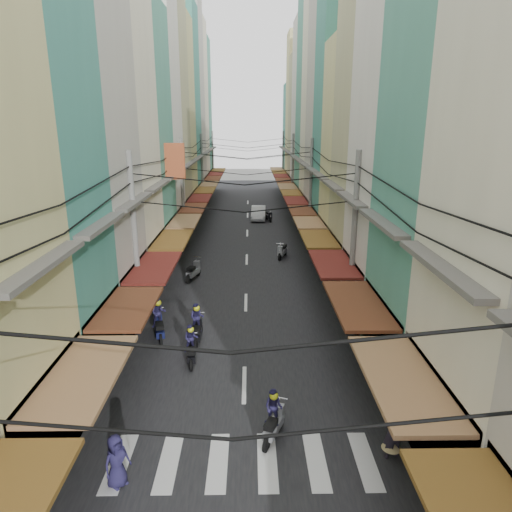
{
  "coord_description": "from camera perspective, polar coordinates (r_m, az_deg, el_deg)",
  "views": [
    {
      "loc": [
        0.23,
        -16.81,
        9.29
      ],
      "look_at": [
        0.55,
        6.16,
        2.56
      ],
      "focal_mm": 32.0,
      "sensor_mm": 36.0,
      "label": 1
    }
  ],
  "objects": [
    {
      "name": "sidewalk_left",
      "position": [
        38.55,
        -10.83,
        2.13
      ],
      "size": [
        3.0,
        80.0,
        0.06
      ],
      "primitive_type": "cube",
      "color": "gray",
      "rests_on": "ground"
    },
    {
      "name": "bicycle",
      "position": [
        21.79,
        18.02,
        -9.78
      ],
      "size": [
        1.84,
        1.01,
        1.2
      ],
      "primitive_type": "imported",
      "rotation": [
        0.0,
        0.0,
        1.78
      ],
      "color": "black",
      "rests_on": "ground"
    },
    {
      "name": "pedestrians",
      "position": [
        21.01,
        -14.55,
        -7.32
      ],
      "size": [
        12.2,
        17.5,
        2.25
      ],
      "color": "black",
      "rests_on": "ground"
    },
    {
      "name": "utility_poles",
      "position": [
        31.94,
        -1.23,
        11.47
      ],
      "size": [
        10.2,
        66.13,
        8.2
      ],
      "color": "gray",
      "rests_on": "ground"
    },
    {
      "name": "building_row_left",
      "position": [
        34.36,
        -15.16,
        16.6
      ],
      "size": [
        7.8,
        67.67,
        23.7
      ],
      "color": "silver",
      "rests_on": "ground"
    },
    {
      "name": "parked_scooters",
      "position": [
        15.73,
        14.22,
        -18.38
      ],
      "size": [
        13.04,
        12.0,
        0.98
      ],
      "color": "black",
      "rests_on": "ground"
    },
    {
      "name": "market_umbrella",
      "position": [
        18.49,
        20.22,
        -8.06
      ],
      "size": [
        2.13,
        2.13,
        2.25
      ],
      "color": "#B2B2B7",
      "rests_on": "ground"
    },
    {
      "name": "moving_scooters",
      "position": [
        23.93,
        -4.26,
        -5.18
      ],
      "size": [
        6.82,
        33.93,
        1.94
      ],
      "color": "black",
      "rests_on": "ground"
    },
    {
      "name": "sidewalk_right",
      "position": [
        38.47,
        8.62,
        2.21
      ],
      "size": [
        3.0,
        80.0,
        0.06
      ],
      "primitive_type": "cube",
      "color": "gray",
      "rests_on": "ground"
    },
    {
      "name": "road",
      "position": [
        37.96,
        -1.12,
        2.17
      ],
      "size": [
        10.0,
        80.0,
        0.02
      ],
      "primitive_type": "cube",
      "color": "black",
      "rests_on": "ground"
    },
    {
      "name": "ground",
      "position": [
        19.21,
        -1.41,
        -12.61
      ],
      "size": [
        160.0,
        160.0,
        0.0
      ],
      "primitive_type": "plane",
      "color": "#61615C",
      "rests_on": "ground"
    },
    {
      "name": "white_car",
      "position": [
        45.69,
        0.3,
        4.59
      ],
      "size": [
        4.68,
        2.0,
        1.63
      ],
      "primitive_type": "imported",
      "rotation": [
        0.0,
        0.0,
        -0.04
      ],
      "color": "silver",
      "rests_on": "ground"
    },
    {
      "name": "building_row_right",
      "position": [
        34.13,
        12.73,
        16.15
      ],
      "size": [
        7.8,
        68.98,
        22.59
      ],
      "color": "teal",
      "rests_on": "ground"
    },
    {
      "name": "crosswalk",
      "position": [
        14.24,
        -1.68,
        -24.28
      ],
      "size": [
        7.55,
        2.4,
        0.01
      ],
      "color": "silver",
      "rests_on": "ground"
    },
    {
      "name": "traffic_sign",
      "position": [
        17.2,
        16.74,
        -8.55
      ],
      "size": [
        0.1,
        0.68,
        3.08
      ],
      "color": "gray",
      "rests_on": "ground"
    }
  ]
}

